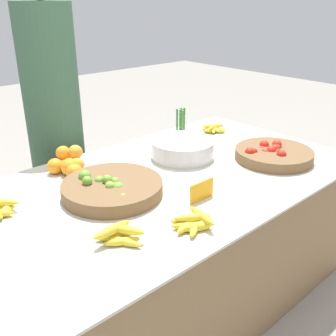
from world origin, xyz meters
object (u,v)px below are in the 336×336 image
at_px(lime_bowl, 112,188).
at_px(metal_bowl, 183,149).
at_px(tomato_basket, 273,154).
at_px(vendor_person, 56,131).
at_px(price_sign, 202,191).

bearing_deg(lime_bowl, metal_bowl, 11.45).
relative_size(tomato_basket, metal_bowl, 1.21).
bearing_deg(vendor_person, lime_bowl, -100.56).
bearing_deg(tomato_basket, price_sign, -174.33).
height_order(metal_bowl, price_sign, metal_bowl).
distance_m(lime_bowl, metal_bowl, 0.54).
height_order(lime_bowl, metal_bowl, metal_bowl).
relative_size(lime_bowl, vendor_person, 0.27).
xyz_separation_m(tomato_basket, metal_bowl, (-0.33, 0.34, 0.02)).
distance_m(tomato_basket, metal_bowl, 0.48).
bearing_deg(vendor_person, metal_bowl, -60.38).
xyz_separation_m(price_sign, vendor_person, (-0.10, 1.08, 0.02)).
bearing_deg(price_sign, lime_bowl, 130.48).
distance_m(tomato_basket, vendor_person, 1.24).
height_order(metal_bowl, vendor_person, vendor_person).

